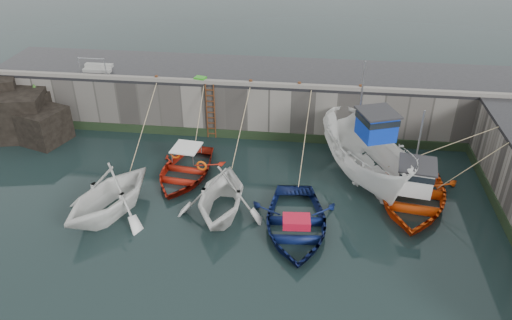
# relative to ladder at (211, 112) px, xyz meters

# --- Properties ---
(ground) EXTENTS (120.00, 120.00, 0.00)m
(ground) POSITION_rel_ladder_xyz_m (2.00, -9.91, -1.59)
(ground) COLOR black
(ground) RESTS_ON ground
(quay_back) EXTENTS (30.00, 5.00, 3.00)m
(quay_back) POSITION_rel_ladder_xyz_m (2.00, 2.59, -0.09)
(quay_back) COLOR slate
(quay_back) RESTS_ON ground
(road_back) EXTENTS (30.00, 5.00, 0.16)m
(road_back) POSITION_rel_ladder_xyz_m (2.00, 2.59, 1.49)
(road_back) COLOR black
(road_back) RESTS_ON quay_back
(kerb_back) EXTENTS (30.00, 0.30, 0.20)m
(kerb_back) POSITION_rel_ladder_xyz_m (2.00, 0.24, 1.67)
(kerb_back) COLOR slate
(kerb_back) RESTS_ON road_back
(algae_back) EXTENTS (30.00, 0.08, 0.50)m
(algae_back) POSITION_rel_ladder_xyz_m (2.00, 0.05, -1.34)
(algae_back) COLOR black
(algae_back) RESTS_ON ground
(algae_right) EXTENTS (0.08, 15.00, 0.50)m
(algae_right) POSITION_rel_ladder_xyz_m (13.96, -7.41, -1.34)
(algae_right) COLOR black
(algae_right) RESTS_ON ground
(rock_outcrop) EXTENTS (5.85, 4.24, 3.41)m
(rock_outcrop) POSITION_rel_ladder_xyz_m (-10.92, -0.80, -0.33)
(rock_outcrop) COLOR black
(rock_outcrop) RESTS_ON ground
(ladder) EXTENTS (0.51, 0.08, 3.20)m
(ladder) POSITION_rel_ladder_xyz_m (0.00, 0.00, 0.00)
(ladder) COLOR #3F1E0F
(ladder) RESTS_ON ground
(boat_near_white) EXTENTS (5.87, 6.25, 2.64)m
(boat_near_white) POSITION_rel_ladder_xyz_m (-3.02, -7.58, -1.59)
(boat_near_white) COLOR white
(boat_near_white) RESTS_ON ground
(boat_near_white_rope) EXTENTS (0.04, 5.79, 3.10)m
(boat_near_white_rope) POSITION_rel_ladder_xyz_m (-3.02, -2.50, -1.59)
(boat_near_white_rope) COLOR tan
(boat_near_white_rope) RESTS_ON ground
(boat_near_blue) EXTENTS (4.06, 5.31, 1.02)m
(boat_near_blue) POSITION_rel_ladder_xyz_m (-0.56, -4.13, -1.59)
(boat_near_blue) COLOR #A71D0E
(boat_near_blue) RESTS_ON ground
(boat_near_blue_rope) EXTENTS (0.04, 3.11, 3.10)m
(boat_near_blue_rope) POSITION_rel_ladder_xyz_m (-0.56, -0.77, -1.59)
(boat_near_blue_rope) COLOR tan
(boat_near_blue_rope) RESTS_ON ground
(boat_near_blacktrim) EXTENTS (4.09, 4.74, 2.49)m
(boat_near_blacktrim) POSITION_rel_ladder_xyz_m (1.84, -6.98, -1.59)
(boat_near_blacktrim) COLOR silver
(boat_near_blacktrim) RESTS_ON ground
(boat_near_blacktrim_rope) EXTENTS (0.04, 5.26, 3.10)m
(boat_near_blacktrim_rope) POSITION_rel_ladder_xyz_m (1.84, -2.20, -1.59)
(boat_near_blacktrim_rope) COLOR tan
(boat_near_blacktrim_rope) RESTS_ON ground
(boat_near_navy) EXTENTS (4.36, 5.81, 1.14)m
(boat_near_navy) POSITION_rel_ladder_xyz_m (5.14, -7.75, -1.59)
(boat_near_navy) COLOR #0A1643
(boat_near_navy) RESTS_ON ground
(boat_near_navy_rope) EXTENTS (0.04, 5.94, 3.10)m
(boat_near_navy_rope) POSITION_rel_ladder_xyz_m (5.14, -2.58, -1.59)
(boat_near_navy_rope) COLOR tan
(boat_near_navy_rope) RESTS_ON ground
(boat_far_white) EXTENTS (5.38, 8.12, 5.94)m
(boat_far_white) POSITION_rel_ladder_xyz_m (8.28, -3.31, -0.36)
(boat_far_white) COLOR white
(boat_far_white) RESTS_ON ground
(boat_far_orange) EXTENTS (5.49, 7.01, 4.32)m
(boat_far_orange) POSITION_rel_ladder_xyz_m (10.32, -4.94, -1.17)
(boat_far_orange) COLOR #DF420B
(boat_far_orange) RESTS_ON ground
(fish_crate) EXTENTS (0.68, 0.58, 0.29)m
(fish_crate) POSITION_rel_ladder_xyz_m (-0.57, 0.39, 1.71)
(fish_crate) COLOR #29931A
(fish_crate) RESTS_ON road_back
(railing) EXTENTS (1.60, 1.05, 1.00)m
(railing) POSITION_rel_ladder_xyz_m (-6.75, 1.33, 1.77)
(railing) COLOR #A5A8AD
(railing) RESTS_ON road_back
(bollard_a) EXTENTS (0.18, 0.18, 0.28)m
(bollard_a) POSITION_rel_ladder_xyz_m (-3.00, 0.34, 1.71)
(bollard_a) COLOR #3F1E0F
(bollard_a) RESTS_ON road_back
(bollard_b) EXTENTS (0.18, 0.18, 0.28)m
(bollard_b) POSITION_rel_ladder_xyz_m (-0.50, 0.34, 1.71)
(bollard_b) COLOR #3F1E0F
(bollard_b) RESTS_ON road_back
(bollard_c) EXTENTS (0.18, 0.18, 0.28)m
(bollard_c) POSITION_rel_ladder_xyz_m (2.20, 0.34, 1.71)
(bollard_c) COLOR #3F1E0F
(bollard_c) RESTS_ON road_back
(bollard_d) EXTENTS (0.18, 0.18, 0.28)m
(bollard_d) POSITION_rel_ladder_xyz_m (4.80, 0.34, 1.71)
(bollard_d) COLOR #3F1E0F
(bollard_d) RESTS_ON road_back
(bollard_e) EXTENTS (0.18, 0.18, 0.28)m
(bollard_e) POSITION_rel_ladder_xyz_m (8.00, 0.34, 1.71)
(bollard_e) COLOR #3F1E0F
(bollard_e) RESTS_ON road_back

